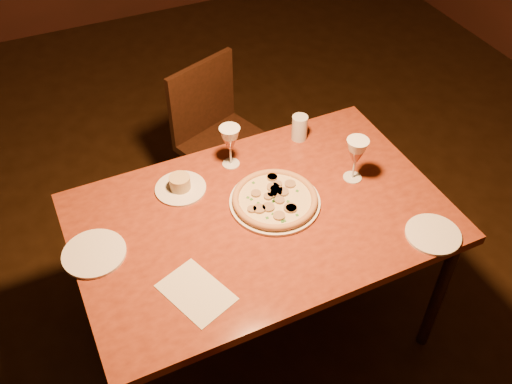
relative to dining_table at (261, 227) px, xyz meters
name	(u,v)px	position (x,y,z in m)	size (l,w,h in m)	color
dining_table	(261,227)	(0.00, 0.00, 0.00)	(1.39, 0.90, 0.74)	brown
chair_far	(220,135)	(0.15, 0.82, -0.20)	(0.52, 0.52, 0.84)	black
pizza_plate	(275,199)	(0.07, 0.03, 0.09)	(0.35, 0.35, 0.04)	silver
ramekin_saucer	(180,185)	(-0.23, 0.26, 0.09)	(0.20, 0.20, 0.06)	silver
wine_glass_far	(230,147)	(0.01, 0.31, 0.16)	(0.08, 0.08, 0.18)	#AC5D48
wine_glass_right	(355,160)	(0.42, 0.03, 0.16)	(0.09, 0.09, 0.19)	#AC5D48
water_tumbler	(300,128)	(0.34, 0.35, 0.12)	(0.07, 0.07, 0.11)	silver
side_plate_left	(94,253)	(-0.61, 0.07, 0.07)	(0.22, 0.22, 0.01)	silver
side_plate_near	(433,234)	(0.52, -0.35, 0.07)	(0.20, 0.20, 0.01)	silver
menu_card	(196,292)	(-0.34, -0.23, 0.07)	(0.16, 0.24, 0.00)	beige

